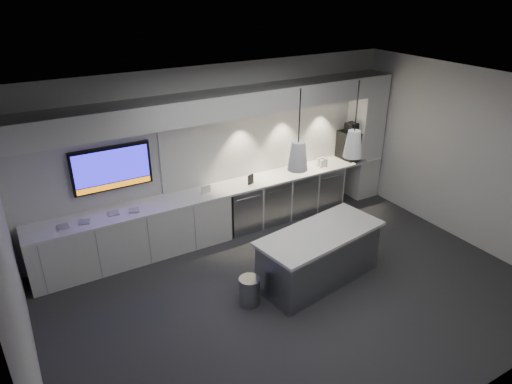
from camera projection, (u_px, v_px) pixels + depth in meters
floor at (296, 294)px, 6.81m from camera, size 7.00×7.00×0.00m
ceiling at (305, 94)px, 5.53m from camera, size 7.00×7.00×0.00m
wall_back at (219, 150)px, 8.13m from camera, size 7.00×0.00×7.00m
wall_front at (456, 310)px, 4.22m from camera, size 7.00×0.00×7.00m
wall_left at (15, 284)px, 4.58m from camera, size 0.00×7.00×7.00m
wall_right at (468, 158)px, 7.77m from camera, size 0.00×7.00×7.00m
back_counter at (228, 188)px, 8.14m from camera, size 6.80×0.65×0.04m
left_base_cabinets at (134, 235)px, 7.53m from camera, size 3.30×0.63×0.86m
fridge_unit_a at (241, 207)px, 8.45m from camera, size 0.60×0.61×0.85m
fridge_unit_b at (269, 200)px, 8.73m from camera, size 0.60×0.61×0.85m
fridge_unit_c at (296, 193)px, 9.02m from camera, size 0.60×0.61×0.85m
fridge_unit_d at (322, 186)px, 9.31m from camera, size 0.60×0.61×0.85m
backsplash at (276, 137)px, 8.64m from camera, size 4.60×0.03×1.30m
soffit at (225, 104)px, 7.51m from camera, size 6.90×0.60×0.40m
column at (365, 137)px, 9.44m from camera, size 0.55×0.55×2.60m
wall_tv at (112, 168)px, 7.19m from camera, size 1.25×0.07×0.72m
island at (319, 256)px, 6.97m from camera, size 2.12×1.16×0.85m
bin at (249, 291)px, 6.54m from camera, size 0.31×0.31×0.43m
coffee_machine at (351, 144)px, 9.31m from camera, size 0.43×0.59×0.75m
sign_black at (251, 179)px, 8.21m from camera, size 0.14×0.07×0.18m
sign_white at (206, 189)px, 7.87m from camera, size 0.18×0.03×0.14m
cup_cluster at (322, 162)px, 9.02m from camera, size 0.17×0.17×0.15m
tray_a at (63, 227)px, 6.81m from camera, size 0.17×0.17×0.02m
tray_b at (84, 222)px, 6.95m from camera, size 0.20×0.20×0.02m
tray_c at (114, 213)px, 7.20m from camera, size 0.17×0.17×0.02m
tray_d at (134, 210)px, 7.29m from camera, size 0.20×0.20×0.02m
pendant_left at (298, 156)px, 6.02m from camera, size 0.27×0.27×1.09m
pendant_right at (353, 144)px, 6.46m from camera, size 0.27×0.27×1.09m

